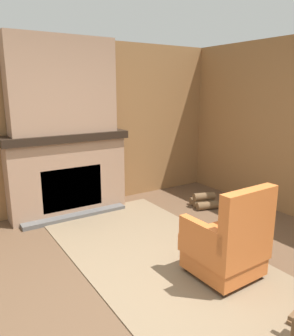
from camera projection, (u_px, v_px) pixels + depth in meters
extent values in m
plane|color=brown|center=(167.00, 299.00, 2.95)|extent=(14.00, 14.00, 0.00)
cube|color=olive|center=(60.00, 127.00, 4.90)|extent=(0.06, 6.06, 2.57)
cube|color=#9E7A60|center=(68.00, 177.00, 4.89)|extent=(0.40, 1.72, 1.11)
cube|color=black|center=(72.00, 188.00, 4.79)|extent=(0.08, 0.89, 0.62)
cube|color=#565451|center=(76.00, 216.00, 4.79)|extent=(0.16, 1.54, 0.06)
cube|color=black|center=(65.00, 137.00, 4.75)|extent=(0.50, 1.82, 0.11)
cube|color=#9E7A60|center=(62.00, 86.00, 4.57)|extent=(0.35, 1.51, 1.33)
cube|color=#7A664C|center=(170.00, 263.00, 3.54)|extent=(3.89, 1.75, 0.01)
cube|color=#C6662D|center=(223.00, 259.00, 3.29)|extent=(0.63, 0.63, 0.24)
cube|color=#C6662D|center=(224.00, 245.00, 3.25)|extent=(0.66, 0.66, 0.18)
cube|color=#C6662D|center=(248.00, 219.00, 2.95)|extent=(0.14, 0.65, 0.56)
cube|color=#C6662D|center=(203.00, 234.00, 3.07)|extent=(0.59, 0.10, 0.20)
cube|color=#C6662D|center=(242.00, 221.00, 3.37)|extent=(0.59, 0.10, 0.20)
cylinder|color=#332319|center=(186.00, 269.00, 3.39)|extent=(0.05, 0.05, 0.06)
cylinder|color=#332319|center=(221.00, 255.00, 3.67)|extent=(0.05, 0.05, 0.06)
cylinder|color=#332319|center=(223.00, 294.00, 2.97)|extent=(0.05, 0.05, 0.06)
cylinder|color=#332319|center=(260.00, 276.00, 3.25)|extent=(0.05, 0.05, 0.06)
cylinder|color=brown|center=(200.00, 200.00, 5.36)|extent=(0.22, 0.37, 0.12)
cylinder|color=brown|center=(204.00, 203.00, 5.24)|extent=(0.22, 0.37, 0.12)
cylinder|color=brown|center=(207.00, 205.00, 5.12)|extent=(0.22, 0.37, 0.12)
cylinder|color=brown|center=(204.00, 196.00, 5.22)|extent=(0.22, 0.37, 0.12)
ellipsoid|color=silver|center=(30.00, 132.00, 4.50)|extent=(0.13, 0.13, 0.10)
cylinder|color=white|center=(30.00, 121.00, 4.47)|extent=(0.07, 0.07, 0.18)
cube|color=black|center=(84.00, 127.00, 4.91)|extent=(0.16, 0.26, 0.12)
cube|color=silver|center=(86.00, 127.00, 4.84)|extent=(0.01, 0.04, 0.02)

